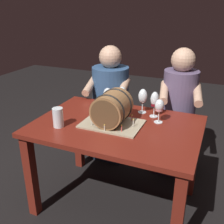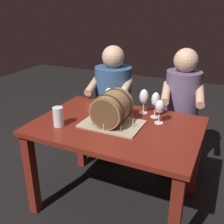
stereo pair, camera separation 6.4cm
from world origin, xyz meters
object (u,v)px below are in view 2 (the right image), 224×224
(person_seated_left, at_px, (113,107))
(wine_glass_white, at_px, (124,94))
(barrel_cake, at_px, (112,110))
(dining_table, at_px, (117,138))
(wine_glass_amber, at_px, (109,95))
(wine_glass_red, at_px, (156,101))
(person_seated_right, at_px, (179,121))
(wine_glass_rose, at_px, (160,107))
(beer_pint, at_px, (58,118))
(wine_glass_empty, at_px, (144,97))

(person_seated_left, bearing_deg, wine_glass_white, -53.66)
(barrel_cake, height_order, person_seated_left, person_seated_left)
(dining_table, xyz_separation_m, wine_glass_white, (-0.08, 0.31, 0.24))
(wine_glass_amber, bearing_deg, wine_glass_red, -0.35)
(person_seated_left, distance_m, person_seated_right, 0.68)
(wine_glass_red, bearing_deg, person_seated_left, 142.83)
(barrel_cake, xyz_separation_m, person_seated_right, (0.37, 0.69, -0.30))
(wine_glass_rose, height_order, wine_glass_amber, wine_glass_amber)
(wine_glass_white, xyz_separation_m, person_seated_left, (-0.26, 0.35, -0.29))
(barrel_cake, height_order, wine_glass_red, barrel_cake)
(wine_glass_red, xyz_separation_m, person_seated_left, (-0.55, 0.42, -0.30))
(person_seated_left, bearing_deg, person_seated_right, -0.04)
(wine_glass_rose, xyz_separation_m, person_seated_left, (-0.61, 0.51, -0.29))
(dining_table, height_order, wine_glass_amber, wine_glass_amber)
(dining_table, bearing_deg, beer_pint, -151.29)
(wine_glass_white, distance_m, person_seated_right, 0.63)
(wine_glass_empty, relative_size, wine_glass_rose, 1.10)
(person_seated_right, bearing_deg, wine_glass_white, -139.76)
(beer_pint, distance_m, person_seated_left, 0.90)
(beer_pint, bearing_deg, person_seated_right, 50.72)
(dining_table, bearing_deg, person_seated_left, 116.96)
(wine_glass_red, relative_size, beer_pint, 1.42)
(wine_glass_amber, distance_m, person_seated_left, 0.53)
(wine_glass_empty, bearing_deg, person_seated_right, 58.25)
(dining_table, height_order, wine_glass_rose, wine_glass_rose)
(beer_pint, bearing_deg, wine_glass_empty, 45.86)
(wine_glass_white, bearing_deg, barrel_cake, -81.50)
(wine_glass_rose, bearing_deg, person_seated_left, 140.09)
(wine_glass_rose, bearing_deg, wine_glass_white, 155.71)
(wine_glass_red, xyz_separation_m, wine_glass_rose, (0.06, -0.09, -0.01))
(wine_glass_rose, bearing_deg, wine_glass_amber, 168.11)
(dining_table, distance_m, wine_glass_rose, 0.40)
(dining_table, xyz_separation_m, wine_glass_amber, (-0.18, 0.25, 0.24))
(wine_glass_rose, distance_m, wine_glass_amber, 0.47)
(beer_pint, distance_m, person_seated_right, 1.15)
(barrel_cake, distance_m, wine_glass_white, 0.34)
(wine_glass_rose, height_order, person_seated_left, person_seated_left)
(person_seated_left, xyz_separation_m, person_seated_right, (0.68, -0.00, -0.02))
(barrel_cake, bearing_deg, wine_glass_white, 98.50)
(wine_glass_empty, xyz_separation_m, wine_glass_rose, (0.17, -0.14, -0.01))
(wine_glass_rose, relative_size, person_seated_right, 0.15)
(barrel_cake, xyz_separation_m, beer_pint, (-0.34, -0.18, -0.05))
(dining_table, height_order, wine_glass_white, wine_glass_white)
(wine_glass_amber, relative_size, person_seated_left, 0.16)
(wine_glass_red, height_order, wine_glass_white, wine_glass_red)
(barrel_cake, bearing_deg, person_seated_right, 61.75)
(beer_pint, bearing_deg, wine_glass_red, 37.47)
(barrel_cake, relative_size, person_seated_left, 0.37)
(dining_table, relative_size, wine_glass_white, 6.40)
(wine_glass_empty, relative_size, person_seated_right, 0.17)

